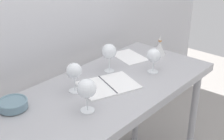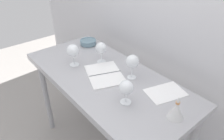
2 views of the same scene
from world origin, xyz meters
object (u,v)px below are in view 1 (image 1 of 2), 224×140
at_px(wine_glass_near_right, 154,56).
at_px(wine_glass_near_left, 87,89).
at_px(open_notebook, 108,85).
at_px(tasting_sheet_upper, 129,57).
at_px(decanter_funnel, 160,48).
at_px(tasting_bowl, 13,104).
at_px(wine_glass_far_right, 109,52).
at_px(wine_glass_far_left, 74,72).

xyz_separation_m(wine_glass_near_right, wine_glass_near_left, (-0.60, -0.01, 0.01)).
bearing_deg(open_notebook, wine_glass_near_right, 5.92).
relative_size(open_notebook, tasting_sheet_upper, 1.58).
bearing_deg(decanter_funnel, tasting_sheet_upper, 141.96).
distance_m(tasting_sheet_upper, decanter_funnel, 0.23).
bearing_deg(decanter_funnel, tasting_bowl, 172.01).
height_order(open_notebook, decanter_funnel, decanter_funnel).
bearing_deg(wine_glass_near_left, open_notebook, 20.25).
xyz_separation_m(wine_glass_far_right, wine_glass_near_right, (0.17, -0.22, -0.02)).
height_order(wine_glass_near_right, decanter_funnel, wine_glass_near_right).
xyz_separation_m(wine_glass_near_left, decanter_funnel, (0.87, 0.14, -0.07)).
bearing_deg(tasting_sheet_upper, wine_glass_near_left, -141.54).
height_order(open_notebook, tasting_bowl, tasting_bowl).
xyz_separation_m(tasting_bowl, decanter_funnel, (1.11, -0.16, 0.02)).
bearing_deg(wine_glass_far_left, tasting_sheet_upper, 7.75).
height_order(wine_glass_far_left, decanter_funnel, wine_glass_far_left).
bearing_deg(decanter_funnel, open_notebook, -176.07).
distance_m(wine_glass_near_right, tasting_sheet_upper, 0.31).
height_order(tasting_bowl, decanter_funnel, decanter_funnel).
relative_size(wine_glass_far_right, open_notebook, 0.47).
bearing_deg(wine_glass_near_right, wine_glass_far_right, 128.56).
bearing_deg(wine_glass_far_right, tasting_bowl, 174.13).
relative_size(wine_glass_near_left, open_notebook, 0.45).
xyz_separation_m(wine_glass_far_left, tasting_bowl, (-0.34, 0.10, -0.09)).
relative_size(open_notebook, decanter_funnel, 2.68).
relative_size(wine_glass_far_right, wine_glass_near_left, 1.04).
xyz_separation_m(open_notebook, tasting_sheet_upper, (0.42, 0.18, -0.00)).
distance_m(wine_glass_far_right, wine_glass_far_left, 0.33).
bearing_deg(wine_glass_far_right, wine_glass_far_left, -174.61).
distance_m(wine_glass_far_left, tasting_sheet_upper, 0.61).
relative_size(wine_glass_near_left, tasting_sheet_upper, 0.71).
xyz_separation_m(wine_glass_far_right, wine_glass_far_left, (-0.32, -0.03, -0.01)).
bearing_deg(open_notebook, wine_glass_far_left, 171.15).
relative_size(wine_glass_far_right, decanter_funnel, 1.25).
bearing_deg(open_notebook, wine_glass_far_right, 60.98).
relative_size(wine_glass_far_left, wine_glass_near_left, 0.96).
bearing_deg(wine_glass_far_left, wine_glass_far_right, 5.39).
bearing_deg(wine_glass_near_right, tasting_bowl, 161.09).
height_order(wine_glass_far_right, wine_glass_far_left, wine_glass_far_right).
relative_size(wine_glass_near_right, wine_glass_far_left, 0.93).
bearing_deg(tasting_sheet_upper, tasting_bowl, -164.49).
distance_m(wine_glass_near_left, tasting_bowl, 0.39).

